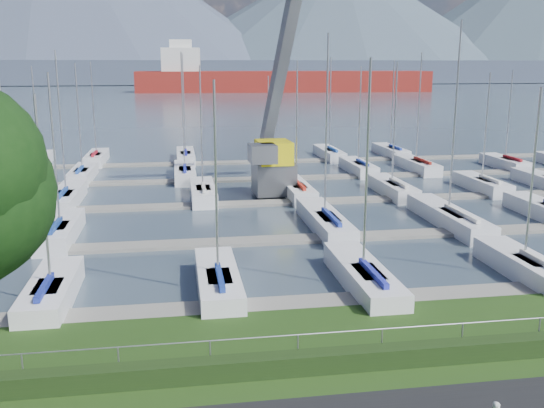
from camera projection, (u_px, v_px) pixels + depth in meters
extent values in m
cube|color=#3E4C5A|center=(186.00, 88.00, 271.34)|extent=(800.00, 540.00, 0.20)
cube|color=#1D3212|center=(329.00, 361.00, 20.61)|extent=(80.00, 0.70, 0.70)
cylinder|color=#92939A|center=(326.00, 333.00, 20.81)|extent=(80.00, 0.04, 0.04)
cube|color=#414B5F|center=(183.00, 72.00, 337.25)|extent=(900.00, 80.00, 12.00)
cone|color=#41505F|center=(338.00, 16.00, 422.71)|extent=(300.00, 300.00, 85.00)
cube|color=slate|center=(293.00, 305.00, 26.90)|extent=(90.00, 1.60, 0.25)
cube|color=slate|center=(262.00, 241.00, 36.52)|extent=(90.00, 1.60, 0.25)
cube|color=slate|center=(243.00, 204.00, 46.15)|extent=(90.00, 1.60, 0.25)
cube|color=gray|center=(231.00, 180.00, 55.77)|extent=(90.00, 1.60, 0.25)
cube|color=gray|center=(223.00, 163.00, 65.39)|extent=(90.00, 1.60, 0.25)
cube|color=#4F5256|center=(274.00, 178.00, 49.11)|extent=(3.33, 3.33, 2.60)
cube|color=#D7C90C|center=(274.00, 152.00, 48.64)|extent=(2.73, 3.50, 1.80)
cube|color=#595B61|center=(286.00, 39.00, 51.21)|extent=(3.37, 11.17, 19.89)
cube|color=slate|center=(262.00, 153.00, 46.48)|extent=(2.09, 2.28, 1.40)
cube|color=maroon|center=(284.00, 84.00, 233.43)|extent=(112.37, 24.39, 10.00)
cube|color=silver|center=(181.00, 64.00, 227.97)|extent=(14.78, 14.78, 12.00)
cube|color=silver|center=(181.00, 45.00, 226.39)|extent=(8.45, 8.45, 4.00)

